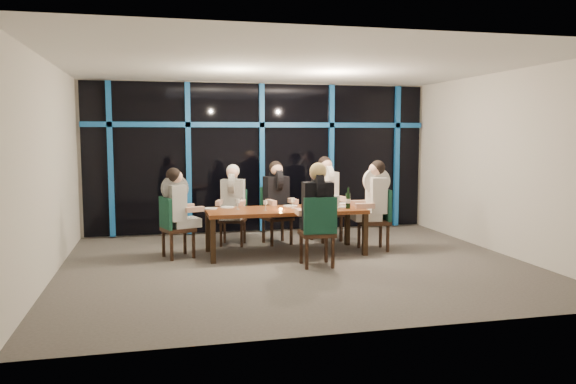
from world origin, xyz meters
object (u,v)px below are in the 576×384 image
Objects in this scene: diner_far_mid at (277,190)px; chair_near_mid at (318,228)px; chair_end_right at (379,216)px; chair_end_left at (173,224)px; diner_far_right at (326,186)px; diner_end_left at (177,199)px; diner_far_left at (233,193)px; chair_far_left at (234,214)px; dining_table at (285,213)px; chair_far_mid at (275,212)px; diner_near_mid at (317,199)px; wine_bottle at (348,200)px; chair_far_right at (324,208)px; diner_end_right at (374,192)px; water_pitcher at (335,202)px.

chair_near_mid is at bearing -95.42° from diner_far_mid.
diner_far_mid is (-1.58, 0.92, 0.39)m from chair_end_right.
chair_end_left is 3.45m from chair_end_right.
chair_near_mid is 2.14m from diner_far_right.
diner_far_left is at bearing -69.81° from diner_end_left.
dining_table is at bearing -36.51° from chair_far_left.
chair_far_mid is 1.96m from diner_near_mid.
dining_table is 2.61× the size of diner_far_mid.
wine_bottle is (0.98, -1.05, -0.09)m from diner_far_mid.
diner_far_right reaches higher than chair_end_right.
chair_far_mid is 2.04m from chair_end_left.
chair_far_right is 0.43m from diner_far_right.
chair_far_right is 2.17m from chair_near_mid.
water_pitcher is (-0.72, -0.09, -0.14)m from diner_end_right.
chair_far_right is 1.00× the size of chair_near_mid.
chair_far_left is 0.92× the size of chair_near_mid.
diner_far_right is at bearing 75.42° from water_pitcher.
water_pitcher reaches higher than dining_table.
chair_far_mid is 0.95× the size of chair_far_right.
chair_near_mid reaches higher than dining_table.
diner_far_mid is at bearing -80.37° from diner_near_mid.
diner_far_right is (1.74, 0.01, 0.08)m from diner_far_left.
chair_near_mid is 1.18m from wine_bottle.
chair_end_right is 1.05× the size of diner_far_mid.
dining_table is 0.93m from chair_far_mid.
chair_far_right is 1.08× the size of chair_end_left.
diner_far_right is at bearing -146.53° from diner_end_right.
diner_near_mid reaches higher than chair_far_left.
diner_end_left is at bearing -90.00° from chair_end_left.
chair_near_mid is at bearing -47.75° from diner_end_right.
diner_far_left reaches higher than chair_end_left.
diner_far_left reaches higher than wine_bottle.
chair_end_left is (-1.85, -0.86, -0.02)m from chair_far_mid.
diner_end_right is (0.57, -1.07, 0.40)m from chair_far_right.
chair_near_mid is at bearing -127.03° from water_pitcher.
chair_far_left is 2.27m from chair_near_mid.
water_pitcher is at bearing -114.77° from diner_end_left.
diner_end_right reaches higher than dining_table.
diner_far_right is 1.08× the size of diner_end_left.
chair_end_right is 0.99× the size of chair_near_mid.
diner_near_mid is at bearing -44.51° from diner_far_left.
diner_far_left reaches higher than dining_table.
diner_end_left is at bearing -27.18° from chair_near_mid.
wine_bottle is at bearing -58.81° from diner_far_mid.
diner_far_mid is 4.47× the size of water_pitcher.
chair_near_mid is at bearing -95.18° from chair_far_mid.
diner_far_left reaches higher than chair_near_mid.
chair_far_right reaches higher than chair_end_left.
chair_end_left is 2.37m from chair_near_mid.
diner_far_right is (0.99, 0.91, 0.34)m from dining_table.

